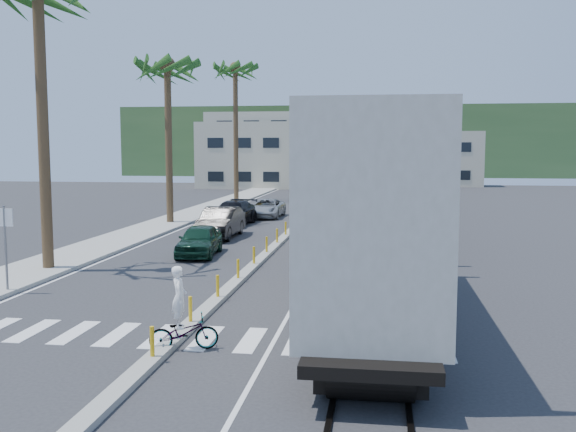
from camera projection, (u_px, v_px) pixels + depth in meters
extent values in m
plane|color=#28282B|center=(201.00, 317.00, 18.68)|extent=(140.00, 140.00, 0.00)
cube|color=gray|center=(181.00, 218.00, 44.48)|extent=(3.00, 90.00, 0.15)
cube|color=black|center=(368.00, 217.00, 45.63)|extent=(0.12, 100.00, 0.06)
cube|color=black|center=(388.00, 217.00, 45.42)|extent=(0.12, 100.00, 0.06)
cube|color=gray|center=(293.00, 229.00, 38.35)|extent=(0.45, 60.00, 0.15)
cylinder|color=gold|center=(152.00, 341.00, 14.69)|extent=(0.10, 0.10, 0.70)
cylinder|color=gold|center=(190.00, 309.00, 17.64)|extent=(0.10, 0.10, 0.70)
cylinder|color=gold|center=(218.00, 286.00, 20.59)|extent=(0.10, 0.10, 0.70)
cylinder|color=gold|center=(238.00, 269.00, 23.54)|extent=(0.10, 0.10, 0.70)
cylinder|color=gold|center=(254.00, 255.00, 26.50)|extent=(0.10, 0.10, 0.70)
cylinder|color=gold|center=(267.00, 244.00, 29.45)|extent=(0.10, 0.10, 0.70)
cylinder|color=gold|center=(277.00, 236.00, 32.40)|extent=(0.10, 0.10, 0.70)
cylinder|color=gold|center=(286.00, 228.00, 35.36)|extent=(0.10, 0.10, 0.70)
cylinder|color=gold|center=(293.00, 222.00, 38.31)|extent=(0.10, 0.10, 0.70)
cylinder|color=gold|center=(299.00, 217.00, 41.26)|extent=(0.10, 0.10, 0.70)
cylinder|color=gold|center=(305.00, 212.00, 44.21)|extent=(0.10, 0.10, 0.70)
cylinder|color=gold|center=(309.00, 208.00, 47.17)|extent=(0.10, 0.10, 0.70)
cylinder|color=gold|center=(314.00, 205.00, 50.12)|extent=(0.10, 0.10, 0.70)
cylinder|color=gold|center=(317.00, 201.00, 53.07)|extent=(0.10, 0.10, 0.70)
cylinder|color=gold|center=(321.00, 199.00, 56.02)|extent=(0.10, 0.10, 0.70)
cylinder|color=gold|center=(324.00, 196.00, 58.98)|extent=(0.10, 0.10, 0.70)
cube|color=silver|center=(179.00, 337.00, 16.71)|extent=(14.00, 2.20, 0.01)
cube|color=silver|center=(205.00, 219.00, 44.24)|extent=(0.12, 90.00, 0.01)
cube|color=silver|center=(340.00, 221.00, 42.93)|extent=(0.12, 90.00, 0.01)
cube|color=#AEAC9F|center=(375.00, 227.00, 17.99)|extent=(3.00, 12.88, 3.40)
cylinder|color=#AEAC9F|center=(376.00, 166.00, 17.81)|extent=(2.90, 12.58, 2.90)
cube|color=black|center=(374.00, 304.00, 18.23)|extent=(2.60, 12.88, 1.00)
cube|color=#AEAC9F|center=(377.00, 191.00, 32.76)|extent=(3.00, 12.88, 3.40)
cylinder|color=#AEAC9F|center=(378.00, 158.00, 32.58)|extent=(2.90, 12.58, 2.90)
cube|color=black|center=(377.00, 234.00, 32.99)|extent=(2.60, 12.88, 1.00)
cube|color=#AEAC9F|center=(378.00, 178.00, 47.52)|extent=(3.00, 12.88, 3.40)
cylinder|color=#AEAC9F|center=(379.00, 155.00, 47.34)|extent=(2.90, 12.58, 2.90)
cube|color=black|center=(378.00, 207.00, 47.76)|extent=(2.60, 12.88, 1.00)
cube|color=#4C4C4F|center=(379.00, 187.00, 63.45)|extent=(3.00, 17.00, 0.50)
cube|color=#C49513|center=(379.00, 172.00, 62.30)|extent=(2.70, 12.24, 2.60)
cube|color=#C49513|center=(379.00, 167.00, 68.94)|extent=(3.00, 3.74, 3.20)
cube|color=black|center=(379.00, 193.00, 63.51)|extent=(2.60, 13.60, 0.90)
cylinder|color=brown|center=(43.00, 133.00, 25.13)|extent=(0.44, 0.44, 11.00)
cylinder|color=brown|center=(169.00, 146.00, 40.97)|extent=(0.44, 0.44, 10.00)
sphere|color=#255019|center=(167.00, 64.00, 40.43)|extent=(3.20, 3.20, 3.20)
cylinder|color=brown|center=(236.00, 136.00, 58.54)|extent=(0.44, 0.44, 12.00)
sphere|color=#255019|center=(235.00, 67.00, 57.89)|extent=(3.20, 3.20, 3.20)
cylinder|color=slate|center=(6.00, 250.00, 21.52)|extent=(0.08, 0.08, 3.00)
cube|color=silver|center=(4.00, 217.00, 21.40)|extent=(0.60, 0.04, 0.60)
cube|color=beige|center=(251.00, 155.00, 80.83)|extent=(12.00, 10.00, 8.00)
cube|color=beige|center=(259.00, 147.00, 96.76)|extent=(14.00, 12.00, 10.00)
cube|color=beige|center=(432.00, 158.00, 85.50)|extent=(12.00, 10.00, 7.00)
cube|color=#385628|center=(352.00, 142.00, 116.47)|extent=(80.00, 20.00, 12.00)
imported|color=#103021|center=(199.00, 240.00, 29.29)|extent=(2.31, 4.40, 1.41)
imported|color=black|center=(220.00, 223.00, 35.15)|extent=(1.77, 5.05, 1.66)
imported|color=black|center=(233.00, 213.00, 40.82)|extent=(3.03, 5.65, 1.54)
imported|color=#A9ACAE|center=(266.00, 208.00, 45.40)|extent=(2.31, 4.79, 1.32)
imported|color=#9EA0A5|center=(184.00, 332.00, 15.61)|extent=(1.63, 2.04, 0.88)
imported|color=white|center=(179.00, 297.00, 15.53)|extent=(0.79, 0.72, 1.53)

